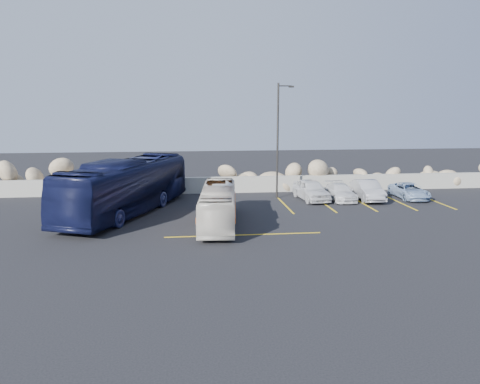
{
  "coord_description": "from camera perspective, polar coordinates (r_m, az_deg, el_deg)",
  "views": [
    {
      "loc": [
        -3.76,
        -22.6,
        6.49
      ],
      "look_at": [
        -0.75,
        4.0,
        1.52
      ],
      "focal_mm": 35.0,
      "sensor_mm": 36.0,
      "label": 1
    }
  ],
  "objects": [
    {
      "name": "car_a",
      "position": [
        32.89,
        8.67,
        0.27
      ],
      "size": [
        2.09,
        4.32,
        1.42
      ],
      "primitive_type": "imported",
      "rotation": [
        0.0,
        0.0,
        0.1
      ],
      "color": "silver",
      "rests_on": "ground"
    },
    {
      "name": "tour_coach",
      "position": [
        28.99,
        -13.72,
        0.62
      ],
      "size": [
        7.1,
        12.1,
        3.32
      ],
      "primitive_type": "imported",
      "rotation": [
        0.0,
        0.0,
        -0.39
      ],
      "color": "black",
      "rests_on": "ground"
    },
    {
      "name": "car_b",
      "position": [
        33.74,
        15.28,
        0.21
      ],
      "size": [
        1.67,
        4.17,
        1.35
      ],
      "primitive_type": "imported",
      "rotation": [
        0.0,
        0.0,
        -0.06
      ],
      "color": "#A5A5AA",
      "rests_on": "ground"
    },
    {
      "name": "parking_lines",
      "position": [
        30.1,
        9.93,
        -2.08
      ],
      "size": [
        18.16,
        9.36,
        0.01
      ],
      "color": "gold",
      "rests_on": "ground"
    },
    {
      "name": "car_d",
      "position": [
        35.14,
        19.95,
        0.13
      ],
      "size": [
        1.84,
        3.9,
        1.08
      ],
      "primitive_type": "imported",
      "rotation": [
        0.0,
        0.0,
        -0.01
      ],
      "color": "#8CA5C7",
      "rests_on": "ground"
    },
    {
      "name": "ground",
      "position": [
        23.81,
        2.9,
        -5.31
      ],
      "size": [
        90.0,
        90.0,
        0.0
      ],
      "primitive_type": "plane",
      "color": "black",
      "rests_on": "ground"
    },
    {
      "name": "seawall",
      "position": [
        35.3,
        -0.24,
        0.91
      ],
      "size": [
        60.0,
        0.4,
        1.2
      ],
      "primitive_type": "cube",
      "color": "#98978A",
      "rests_on": "ground"
    },
    {
      "name": "riprap_pile",
      "position": [
        36.37,
        -0.45,
        2.31
      ],
      "size": [
        54.0,
        2.8,
        2.6
      ],
      "primitive_type": null,
      "color": "#988263",
      "rests_on": "ground"
    },
    {
      "name": "lamppost",
      "position": [
        32.79,
        4.7,
        6.64
      ],
      "size": [
        1.14,
        0.18,
        8.0
      ],
      "color": "#2A2825",
      "rests_on": "ground"
    },
    {
      "name": "vintage_bus",
      "position": [
        25.65,
        -2.67,
        -1.67
      ],
      "size": [
        2.58,
        7.91,
        2.16
      ],
      "primitive_type": "imported",
      "rotation": [
        0.0,
        0.0,
        -0.1
      ],
      "color": "beige",
      "rests_on": "ground"
    },
    {
      "name": "car_c",
      "position": [
        33.24,
        12.15,
        -0.0
      ],
      "size": [
        1.68,
        3.88,
        1.11
      ],
      "primitive_type": "imported",
      "rotation": [
        0.0,
        0.0,
        -0.03
      ],
      "color": "silver",
      "rests_on": "ground"
    }
  ]
}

